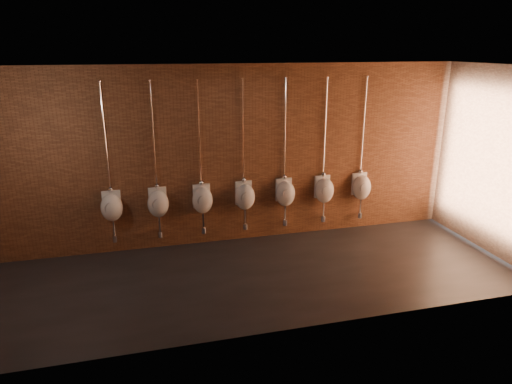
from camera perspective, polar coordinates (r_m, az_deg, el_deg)
ground at (r=7.35m, az=-0.27°, el=-10.46°), size 8.50×8.50×0.00m
room_shell at (r=6.64m, az=-0.29°, el=5.03°), size 8.54×3.04×3.22m
urinal_0 at (r=8.10m, az=-17.59°, el=-1.73°), size 0.40×0.35×2.72m
urinal_1 at (r=8.08m, az=-12.14°, el=-1.32°), size 0.40×0.35×2.72m
urinal_2 at (r=8.14m, az=-6.71°, el=-0.89°), size 0.40×0.35×2.72m
urinal_3 at (r=8.26m, az=-1.41°, el=-0.48°), size 0.40×0.35×2.72m
urinal_4 at (r=8.46m, az=3.69°, el=-0.07°), size 0.40×0.35×2.72m
urinal_5 at (r=8.72m, az=8.52°, el=0.32°), size 0.40×0.35×2.72m
urinal_6 at (r=9.04m, az=13.04°, el=0.68°), size 0.40×0.35×2.72m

